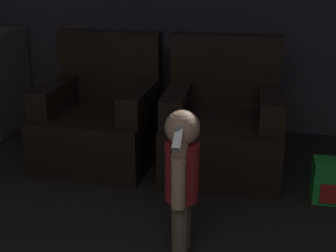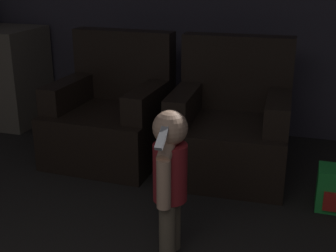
# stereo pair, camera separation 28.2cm
# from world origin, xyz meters

# --- Properties ---
(armchair_left) EXTENTS (0.84, 0.82, 0.95)m
(armchair_left) POSITION_xyz_m (-0.78, 3.62, 0.32)
(armchair_left) COLOR black
(armchair_left) RESTS_ON ground_plane
(armchair_right) EXTENTS (0.84, 0.82, 0.95)m
(armchair_right) POSITION_xyz_m (0.13, 3.62, 0.32)
(armchair_right) COLOR black
(armchair_right) RESTS_ON ground_plane
(person_toddler) EXTENTS (0.17, 0.31, 0.78)m
(person_toddler) POSITION_xyz_m (0.02, 2.50, 0.46)
(person_toddler) COLOR brown
(person_toddler) RESTS_ON ground_plane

